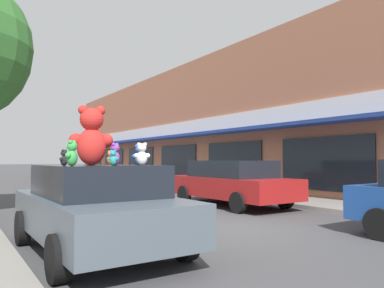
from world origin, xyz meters
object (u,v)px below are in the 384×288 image
object	(u,v)px
teddy_bear_green	(72,154)
teddy_bear_cream	(90,156)
teddy_bear_orange	(110,158)
parked_car_far_center	(232,182)
teddy_bear_teal	(113,158)
teddy_bear_purple	(115,154)
teddy_bear_giant	(92,136)
teddy_bear_blue	(139,155)
teddy_bear_black	(64,158)
teddy_bear_white	(142,154)
plush_art_car	(97,206)

from	to	relation	value
teddy_bear_green	teddy_bear_cream	bearing A→B (deg)	-164.65
teddy_bear_orange	parked_car_far_center	world-z (taller)	teddy_bear_orange
teddy_bear_teal	teddy_bear_purple	world-z (taller)	teddy_bear_purple
teddy_bear_giant	teddy_bear_purple	xyz separation A→B (m)	(0.33, -0.22, -0.30)
teddy_bear_orange	teddy_bear_cream	bearing A→B (deg)	74.69
teddy_bear_green	teddy_bear_purple	size ratio (longest dim) A/B	0.98
teddy_bear_blue	parked_car_far_center	world-z (taller)	teddy_bear_blue
teddy_bear_green	teddy_bear_blue	bearing A→B (deg)	160.98
teddy_bear_teal	teddy_bear_cream	distance (m)	1.17
teddy_bear_black	parked_car_far_center	xyz separation A→B (m)	(6.58, 4.30, -0.77)
teddy_bear_green	teddy_bear_white	bearing A→B (deg)	145.33
teddy_bear_blue	teddy_bear_cream	size ratio (longest dim) A/B	1.10
teddy_bear_orange	teddy_bear_teal	bearing A→B (deg)	138.21
plush_art_car	teddy_bear_black	distance (m)	1.25
teddy_bear_black	teddy_bear_blue	bearing A→B (deg)	153.41
teddy_bear_giant	teddy_bear_blue	world-z (taller)	teddy_bear_giant
teddy_bear_purple	teddy_bear_blue	bearing A→B (deg)	157.69
teddy_bear_green	teddy_bear_purple	world-z (taller)	teddy_bear_purple
teddy_bear_green	teddy_bear_cream	size ratio (longest dim) A/B	1.12
plush_art_car	teddy_bear_orange	xyz separation A→B (m)	(0.49, 0.69, 0.82)
teddy_bear_black	parked_car_far_center	bearing A→B (deg)	166.77
teddy_bear_black	teddy_bear_blue	size ratio (longest dim) A/B	0.68
plush_art_car	teddy_bear_orange	size ratio (longest dim) A/B	15.47
teddy_bear_white	teddy_bear_cream	distance (m)	1.33
teddy_bear_green	parked_car_far_center	world-z (taller)	teddy_bear_green
teddy_bear_teal	teddy_bear_black	world-z (taller)	teddy_bear_teal
teddy_bear_orange	teddy_bear_black	distance (m)	1.79
plush_art_car	teddy_bear_orange	distance (m)	1.17
teddy_bear_blue	teddy_bear_white	size ratio (longest dim) A/B	0.96
plush_art_car	teddy_bear_white	world-z (taller)	teddy_bear_white
teddy_bear_teal	teddy_bear_blue	bearing A→B (deg)	-94.43
plush_art_car	teddy_bear_giant	distance (m)	1.18
teddy_bear_giant	teddy_bear_green	distance (m)	1.06
teddy_bear_green	teddy_bear_orange	world-z (taller)	teddy_bear_green
teddy_bear_cream	teddy_bear_giant	bearing A→B (deg)	98.02
teddy_bear_green	teddy_bear_orange	size ratio (longest dim) A/B	1.37
teddy_bear_orange	teddy_bear_teal	world-z (taller)	teddy_bear_orange
teddy_bear_purple	parked_car_far_center	bearing A→B (deg)	175.16
plush_art_car	teddy_bear_white	bearing A→B (deg)	-50.22
teddy_bear_white	teddy_bear_purple	xyz separation A→B (m)	(-0.33, 0.33, -0.00)
teddy_bear_orange	teddy_bear_teal	size ratio (longest dim) A/B	1.08
teddy_bear_cream	teddy_bear_purple	bearing A→B (deg)	121.73
plush_art_car	teddy_bear_blue	bearing A→B (deg)	-11.15
teddy_bear_giant	teddy_bear_white	bearing A→B (deg)	153.44
teddy_bear_white	teddy_bear_blue	bearing A→B (deg)	-72.44
teddy_bear_purple	teddy_bear_green	bearing A→B (deg)	-3.64
teddy_bear_teal	teddy_bear_green	bearing A→B (deg)	80.51
plush_art_car	teddy_bear_cream	xyz separation A→B (m)	(0.07, 0.63, 0.84)
teddy_bear_teal	teddy_bear_orange	bearing A→B (deg)	-55.89
teddy_bear_giant	teddy_bear_black	xyz separation A→B (m)	(-0.58, -0.57, -0.36)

